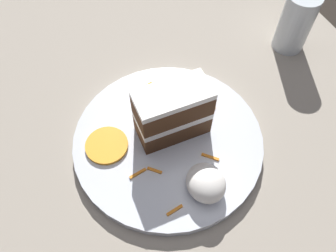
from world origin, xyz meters
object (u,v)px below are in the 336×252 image
(plate, at_px, (168,140))
(cake_slice, at_px, (173,113))
(cream_dollop, at_px, (206,183))
(drinking_glass, at_px, (294,26))
(orange_garnish, at_px, (107,145))

(plate, xyz_separation_m, cake_slice, (-0.01, 0.01, 0.05))
(cream_dollop, relative_size, drinking_glass, 0.55)
(orange_garnish, bearing_deg, cream_dollop, 42.68)
(plate, height_order, cake_slice, cake_slice)
(cake_slice, bearing_deg, plate, 131.85)
(plate, xyz_separation_m, cream_dollop, (0.10, 0.02, 0.03))
(drinking_glass, bearing_deg, cream_dollop, -53.03)
(cream_dollop, bearing_deg, orange_garnish, -137.32)
(plate, height_order, cream_dollop, cream_dollop)
(orange_garnish, relative_size, drinking_glass, 0.59)
(plate, distance_m, cake_slice, 0.06)
(plate, relative_size, orange_garnish, 4.52)
(cake_slice, distance_m, orange_garnish, 0.11)
(cake_slice, bearing_deg, cream_dollop, -178.09)
(plate, height_order, drinking_glass, drinking_glass)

